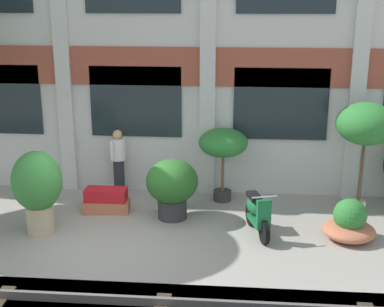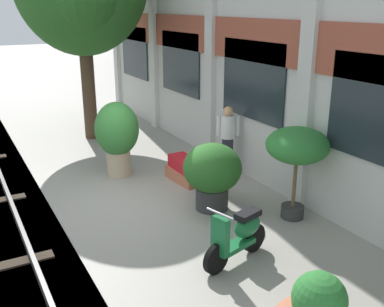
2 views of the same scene
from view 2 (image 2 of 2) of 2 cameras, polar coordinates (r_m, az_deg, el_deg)
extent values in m
plane|color=#9E998E|center=(9.26, -8.15, -6.16)|extent=(80.00, 80.00, 0.00)
cube|color=#9E4C38|center=(9.89, 7.90, 14.06)|extent=(17.18, 0.06, 0.90)
cube|color=#1E282D|center=(16.00, -7.32, 12.64)|extent=(2.20, 0.04, 1.70)
cube|color=#1E282D|center=(12.88, -1.54, 11.40)|extent=(2.20, 0.04, 1.70)
cube|color=#1E282D|center=(9.98, 7.64, 9.19)|extent=(2.20, 0.04, 1.70)
cube|color=#1E282D|center=(7.54, 23.20, 4.87)|extent=(2.20, 0.04, 1.70)
cube|color=#605B56|center=(8.81, -21.18, -8.11)|extent=(25.18, 0.07, 0.15)
cylinder|color=#4C3826|center=(13.55, -13.06, 8.88)|extent=(0.39, 0.39, 3.37)
cube|color=#B76647|center=(10.19, -0.90, -2.80)|extent=(1.06, 0.54, 0.27)
cube|color=red|center=(10.10, -0.91, -1.35)|extent=(0.92, 0.41, 0.28)
cylinder|color=#333333|center=(8.73, 12.62, -7.18)|extent=(0.43, 0.43, 0.24)
cylinder|color=brown|center=(8.47, 12.92, -3.22)|extent=(0.07, 0.07, 1.06)
ellipsoid|color=#2D7A33|center=(8.26, 13.24, 1.03)|extent=(1.14, 1.14, 0.65)
cylinder|color=#333333|center=(8.84, 2.54, -5.65)|extent=(0.64, 0.64, 0.44)
ellipsoid|color=#286023|center=(8.60, 2.60, -1.84)|extent=(1.13, 1.13, 0.96)
sphere|color=#2D7A33|center=(5.79, 15.86, -17.33)|extent=(0.67, 0.67, 0.67)
cylinder|color=tan|center=(10.65, -9.29, -1.19)|extent=(0.55, 0.55, 0.59)
ellipsoid|color=#388438|center=(10.40, -9.53, 3.10)|extent=(1.01, 1.01, 1.25)
cylinder|color=black|center=(6.84, 3.09, -13.20)|extent=(0.22, 0.49, 0.48)
cylinder|color=black|center=(7.45, 7.85, -10.55)|extent=(0.22, 0.49, 0.48)
cube|color=#196B38|center=(7.12, 5.64, -11.52)|extent=(0.42, 0.72, 0.08)
ellipsoid|color=#196B38|center=(7.19, 7.06, -9.10)|extent=(0.40, 0.61, 0.36)
cube|color=black|center=(7.10, 7.12, -7.67)|extent=(0.33, 0.48, 0.10)
cube|color=#196B38|center=(6.72, 3.60, -10.48)|extent=(0.30, 0.19, 0.60)
cylinder|color=#B7B7BF|center=(6.54, 3.55, -7.62)|extent=(0.49, 0.17, 0.03)
cylinder|color=#282833|center=(10.55, 4.50, -0.31)|extent=(0.26, 0.26, 0.89)
cylinder|color=silver|center=(10.35, 4.60, 3.39)|extent=(0.34, 0.34, 0.52)
sphere|color=tan|center=(10.26, 4.65, 5.39)|extent=(0.22, 0.22, 0.22)
cylinder|color=silver|center=(10.32, 3.38, 3.54)|extent=(0.09, 0.09, 0.47)
cylinder|color=silver|center=(10.36, 5.82, 3.53)|extent=(0.09, 0.09, 0.47)
camera|label=1|loc=(8.65, -81.14, 9.54)|focal=50.00mm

